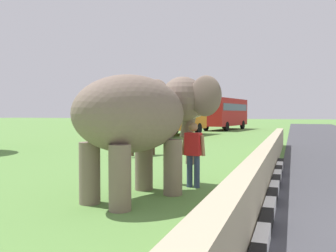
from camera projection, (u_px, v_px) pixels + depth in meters
striped_curb at (264, 230)px, 5.39m from camera, size 16.20×0.20×0.24m
barrier_parapet at (258, 178)px, 7.69m from camera, size 28.00×0.36×1.00m
elephant at (144, 115)px, 8.08m from camera, size 4.08×3.01×2.85m
person_handler at (193, 151)px, 9.04m from camera, size 0.30×0.67×1.66m
bus_orange at (171, 111)px, 29.31m from camera, size 9.90×3.86×3.50m
bus_red at (225, 111)px, 40.18m from camera, size 9.25×3.91×3.50m
cow_near at (142, 136)px, 15.81m from camera, size 1.83×1.34×1.23m
hill_east at (146, 123)px, 65.97m from camera, size 29.45×23.56×12.71m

